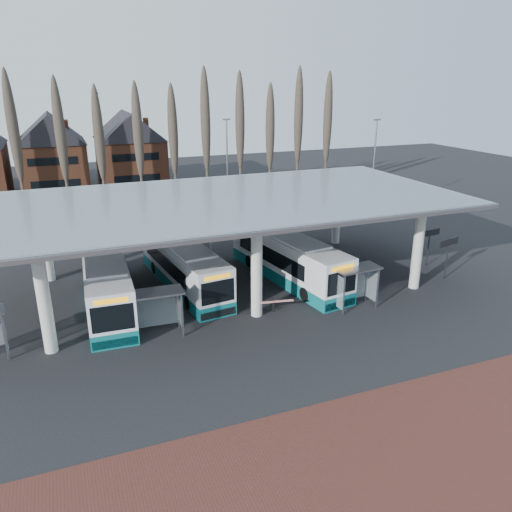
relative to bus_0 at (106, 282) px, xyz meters
name	(u,v)px	position (x,y,z in m)	size (l,w,h in m)	color
ground	(272,333)	(8.48, -7.58, -1.59)	(140.00, 140.00, 0.00)	black
brick_strip	(400,476)	(8.48, -19.58, -1.58)	(70.00, 10.00, 0.03)	#502520
station_canopy	(227,207)	(8.48, 0.42, 4.09)	(32.00, 16.00, 6.34)	silver
poplar_row	(155,129)	(8.48, 25.42, 7.18)	(45.10, 1.10, 14.50)	#473D33
townhouse_row	(9,149)	(-7.27, 36.42, 4.35)	(36.80, 10.30, 12.25)	brown
lamp_post_b	(227,166)	(14.48, 18.42, 3.74)	(0.80, 0.16, 10.17)	slate
lamp_post_c	(374,167)	(28.48, 12.42, 3.74)	(0.80, 0.16, 10.17)	slate
bus_0	(106,282)	(0.00, 0.00, 0.00)	(3.07, 12.24, 3.38)	white
bus_1	(184,266)	(5.41, 1.16, -0.06)	(3.87, 11.89, 3.24)	white
bus_2	(287,258)	(12.81, -0.25, 0.00)	(4.46, 12.41, 3.38)	white
shelter_1	(157,303)	(2.31, -5.29, 0.40)	(3.00, 1.58, 2.74)	gray
shelter_2	(355,278)	(14.77, -6.23, 0.43)	(3.07, 1.65, 2.78)	gray
info_sign_0	(448,245)	(23.66, -4.55, 1.01)	(2.06, 0.56, 3.10)	black
info_sign_1	(430,236)	(24.23, -1.86, 0.90)	(1.99, 0.35, 2.97)	black
barrier	(276,302)	(9.62, -5.44, -0.75)	(2.16, 0.77, 1.09)	black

